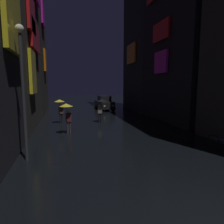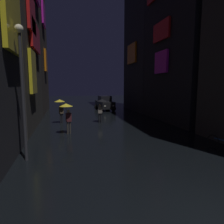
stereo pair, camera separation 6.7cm
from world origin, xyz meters
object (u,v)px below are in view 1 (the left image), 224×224
pedestrian_far_right_yellow (60,105)px  pedestrian_midstreet_centre_black (101,104)px  bicycle_parked_at_storefront (223,143)px  pedestrian_foreground_right_yellow (67,110)px  car_distant (104,103)px  streetlamp_left_near (22,79)px

pedestrian_far_right_yellow → pedestrian_midstreet_centre_black: same height
pedestrian_midstreet_centre_black → pedestrian_far_right_yellow: bearing=173.0°
pedestrian_midstreet_centre_black → bicycle_parked_at_storefront: (4.70, -9.07, -1.28)m
pedestrian_foreground_right_yellow → car_distant: 13.49m
bicycle_parked_at_storefront → streetlamp_left_near: (-9.60, 0.89, 3.23)m
pedestrian_midstreet_centre_black → pedestrian_foreground_right_yellow: bearing=-130.0°
car_distant → pedestrian_midstreet_centre_black: bearing=-103.1°
pedestrian_midstreet_centre_black → bicycle_parked_at_storefront: size_ratio=1.20×
pedestrian_foreground_right_yellow → bicycle_parked_at_storefront: (7.74, -5.44, -1.28)m
car_distant → streetlamp_left_near: bearing=-112.2°
pedestrian_midstreet_centre_black → pedestrian_foreground_right_yellow: size_ratio=1.00×
pedestrian_far_right_yellow → streetlamp_left_near: streetlamp_left_near is taller
pedestrian_far_right_yellow → car_distant: 10.13m
pedestrian_far_right_yellow → pedestrian_midstreet_centre_black: bearing=-7.0°
pedestrian_midstreet_centre_black → bicycle_parked_at_storefront: bearing=-62.6°
bicycle_parked_at_storefront → car_distant: bearing=98.4°
pedestrian_foreground_right_yellow → streetlamp_left_near: (-1.86, -4.55, 1.95)m
pedestrian_midstreet_centre_black → bicycle_parked_at_storefront: 10.29m
pedestrian_midstreet_centre_black → pedestrian_foreground_right_yellow: (-3.04, -3.63, 0.00)m
car_distant → pedestrian_far_right_yellow: bearing=-123.8°
pedestrian_foreground_right_yellow → bicycle_parked_at_storefront: bearing=-35.1°
streetlamp_left_near → pedestrian_foreground_right_yellow: bearing=67.8°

